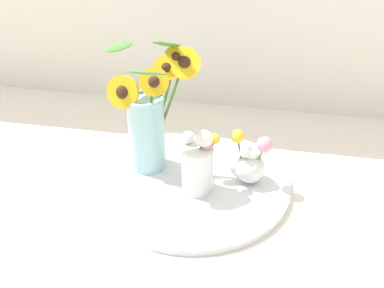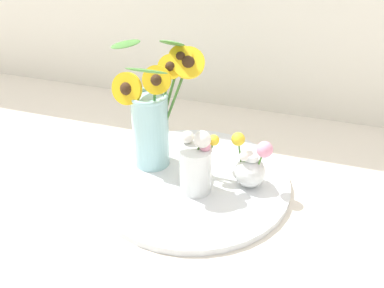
{
  "view_description": "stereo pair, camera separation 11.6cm",
  "coord_description": "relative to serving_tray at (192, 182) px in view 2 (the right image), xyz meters",
  "views": [
    {
      "loc": [
        0.16,
        -0.91,
        0.75
      ],
      "look_at": [
        -0.02,
        0.05,
        0.13
      ],
      "focal_mm": 42.0,
      "sensor_mm": 36.0,
      "label": 1
    },
    {
      "loc": [
        0.27,
        -0.88,
        0.75
      ],
      "look_at": [
        -0.02,
        0.05,
        0.13
      ],
      "focal_mm": 42.0,
      "sensor_mm": 36.0,
      "label": 2
    }
  ],
  "objects": [
    {
      "name": "ground_plane",
      "position": [
        0.02,
        -0.05,
        -0.01
      ],
      "size": [
        6.0,
        6.0,
        0.0
      ],
      "primitive_type": "plane",
      "color": "silver"
    },
    {
      "name": "vase_small_center",
      "position": [
        0.03,
        -0.04,
        0.09
      ],
      "size": [
        0.1,
        0.09,
        0.18
      ],
      "color": "white",
      "rests_on": "serving_tray"
    },
    {
      "name": "serving_tray",
      "position": [
        0.0,
        0.0,
        0.0
      ],
      "size": [
        0.53,
        0.53,
        0.02
      ],
      "color": "silver",
      "rests_on": "ground_plane"
    },
    {
      "name": "mason_jar_sunflowers",
      "position": [
        -0.13,
        0.05,
        0.16
      ],
      "size": [
        0.26,
        0.22,
        0.37
      ],
      "color": "#9ED1D6",
      "rests_on": "serving_tray"
    },
    {
      "name": "vase_bulb_right",
      "position": [
        0.15,
        0.02,
        0.07
      ],
      "size": [
        0.11,
        0.08,
        0.15
      ],
      "color": "white",
      "rests_on": "serving_tray"
    }
  ]
}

